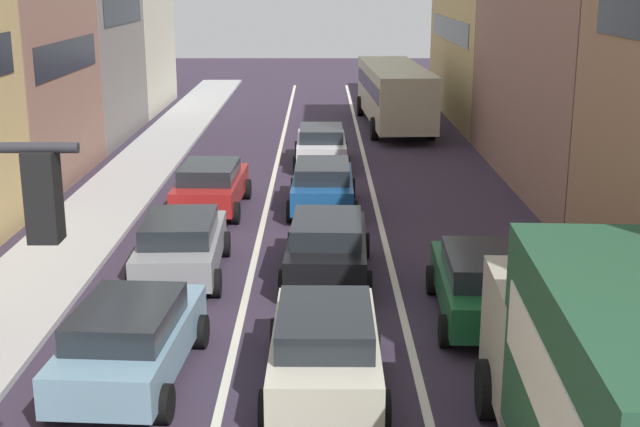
{
  "coord_description": "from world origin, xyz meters",
  "views": [
    {
      "loc": [
        -0.05,
        -7.29,
        6.86
      ],
      "look_at": [
        0.0,
        12.0,
        1.6
      ],
      "focal_mm": 48.63,
      "sensor_mm": 36.0,
      "label": 1
    }
  ],
  "objects_px": {
    "sedan_centre_lane_second": "(323,345)",
    "coupe_centre_lane_fourth": "(321,184)",
    "hatchback_centre_lane_third": "(325,245)",
    "sedan_left_lane_third": "(179,244)",
    "sedan_left_lane_fourth": "(209,185)",
    "bus_mid_queue_primary": "(392,90)",
    "removalist_box_truck": "(623,391)",
    "sedan_right_lane_behind_truck": "(482,283)",
    "sedan_centre_lane_fifth": "(319,144)",
    "wagon_left_lane_second": "(128,339)"
  },
  "relations": [
    {
      "from": "sedan_centre_lane_second",
      "to": "coupe_centre_lane_fourth",
      "type": "bearing_deg",
      "value": 0.53
    },
    {
      "from": "hatchback_centre_lane_third",
      "to": "sedan_left_lane_third",
      "type": "relative_size",
      "value": 1.0
    },
    {
      "from": "sedan_centre_lane_second",
      "to": "hatchback_centre_lane_third",
      "type": "bearing_deg",
      "value": -0.34
    },
    {
      "from": "sedan_left_lane_fourth",
      "to": "bus_mid_queue_primary",
      "type": "height_order",
      "value": "bus_mid_queue_primary"
    },
    {
      "from": "sedan_left_lane_third",
      "to": "removalist_box_truck",
      "type": "bearing_deg",
      "value": -146.37
    },
    {
      "from": "sedan_left_lane_fourth",
      "to": "bus_mid_queue_primary",
      "type": "bearing_deg",
      "value": -22.3
    },
    {
      "from": "sedan_right_lane_behind_truck",
      "to": "sedan_left_lane_fourth",
      "type": "bearing_deg",
      "value": 39.71
    },
    {
      "from": "sedan_left_lane_third",
      "to": "sedan_centre_lane_fifth",
      "type": "height_order",
      "value": "same"
    },
    {
      "from": "sedan_centre_lane_fifth",
      "to": "sedan_centre_lane_second",
      "type": "bearing_deg",
      "value": 179.83
    },
    {
      "from": "sedan_left_lane_fourth",
      "to": "sedan_right_lane_behind_truck",
      "type": "xyz_separation_m",
      "value": [
        6.68,
        -8.69,
        0.0
      ]
    },
    {
      "from": "coupe_centre_lane_fourth",
      "to": "sedan_left_lane_fourth",
      "type": "height_order",
      "value": "same"
    },
    {
      "from": "wagon_left_lane_second",
      "to": "sedan_left_lane_third",
      "type": "xyz_separation_m",
      "value": [
        0.02,
        5.55,
        0.0
      ]
    },
    {
      "from": "hatchback_centre_lane_third",
      "to": "sedan_left_lane_third",
      "type": "xyz_separation_m",
      "value": [
        -3.45,
        0.05,
        0.0
      ]
    },
    {
      "from": "sedan_centre_lane_second",
      "to": "coupe_centre_lane_fourth",
      "type": "distance_m",
      "value": 11.92
    },
    {
      "from": "sedan_centre_lane_fifth",
      "to": "wagon_left_lane_second",
      "type": "bearing_deg",
      "value": 169.29
    },
    {
      "from": "removalist_box_truck",
      "to": "wagon_left_lane_second",
      "type": "bearing_deg",
      "value": 61.44
    },
    {
      "from": "removalist_box_truck",
      "to": "sedan_centre_lane_second",
      "type": "height_order",
      "value": "removalist_box_truck"
    },
    {
      "from": "sedan_centre_lane_second",
      "to": "sedan_left_lane_third",
      "type": "xyz_separation_m",
      "value": [
        -3.36,
        5.8,
        0.0
      ]
    },
    {
      "from": "wagon_left_lane_second",
      "to": "hatchback_centre_lane_third",
      "type": "relative_size",
      "value": 1.01
    },
    {
      "from": "coupe_centre_lane_fourth",
      "to": "sedan_centre_lane_fifth",
      "type": "bearing_deg",
      "value": 1.02
    },
    {
      "from": "hatchback_centre_lane_third",
      "to": "sedan_left_lane_fourth",
      "type": "distance_m",
      "value": 6.97
    },
    {
      "from": "sedan_centre_lane_fifth",
      "to": "bus_mid_queue_primary",
      "type": "relative_size",
      "value": 0.41
    },
    {
      "from": "wagon_left_lane_second",
      "to": "sedan_left_lane_third",
      "type": "height_order",
      "value": "same"
    },
    {
      "from": "removalist_box_truck",
      "to": "bus_mid_queue_primary",
      "type": "relative_size",
      "value": 0.74
    },
    {
      "from": "removalist_box_truck",
      "to": "bus_mid_queue_primary",
      "type": "bearing_deg",
      "value": 3.35
    },
    {
      "from": "sedan_right_lane_behind_truck",
      "to": "sedan_left_lane_third",
      "type": "bearing_deg",
      "value": 70.07
    },
    {
      "from": "sedan_centre_lane_fifth",
      "to": "sedan_right_lane_behind_truck",
      "type": "distance_m",
      "value": 15.7
    },
    {
      "from": "sedan_centre_lane_second",
      "to": "bus_mid_queue_primary",
      "type": "relative_size",
      "value": 0.41
    },
    {
      "from": "sedan_left_lane_third",
      "to": "sedan_right_lane_behind_truck",
      "type": "xyz_separation_m",
      "value": [
        6.65,
        -2.7,
        0.0
      ]
    },
    {
      "from": "sedan_right_lane_behind_truck",
      "to": "bus_mid_queue_primary",
      "type": "distance_m",
      "value": 23.84
    },
    {
      "from": "hatchback_centre_lane_third",
      "to": "sedan_left_lane_fourth",
      "type": "xyz_separation_m",
      "value": [
        -3.48,
        6.05,
        0.0
      ]
    },
    {
      "from": "sedan_centre_lane_fifth",
      "to": "coupe_centre_lane_fourth",
      "type": "bearing_deg",
      "value": 179.99
    },
    {
      "from": "sedan_left_lane_third",
      "to": "coupe_centre_lane_fourth",
      "type": "height_order",
      "value": "same"
    },
    {
      "from": "sedan_centre_lane_second",
      "to": "hatchback_centre_lane_third",
      "type": "relative_size",
      "value": 0.99
    },
    {
      "from": "sedan_centre_lane_second",
      "to": "wagon_left_lane_second",
      "type": "height_order",
      "value": "same"
    },
    {
      "from": "sedan_centre_lane_second",
      "to": "sedan_centre_lane_fifth",
      "type": "distance_m",
      "value": 18.44
    },
    {
      "from": "removalist_box_truck",
      "to": "bus_mid_queue_primary",
      "type": "height_order",
      "value": "removalist_box_truck"
    },
    {
      "from": "hatchback_centre_lane_third",
      "to": "bus_mid_queue_primary",
      "type": "bearing_deg",
      "value": -6.92
    },
    {
      "from": "sedan_left_lane_third",
      "to": "coupe_centre_lane_fourth",
      "type": "relative_size",
      "value": 1.01
    },
    {
      "from": "bus_mid_queue_primary",
      "to": "sedan_left_lane_third",
      "type": "bearing_deg",
      "value": 159.79
    },
    {
      "from": "sedan_left_lane_third",
      "to": "sedan_centre_lane_second",
      "type": "bearing_deg",
      "value": -151.75
    },
    {
      "from": "sedan_right_lane_behind_truck",
      "to": "bus_mid_queue_primary",
      "type": "relative_size",
      "value": 0.41
    },
    {
      "from": "removalist_box_truck",
      "to": "sedan_left_lane_third",
      "type": "relative_size",
      "value": 1.79
    },
    {
      "from": "coupe_centre_lane_fourth",
      "to": "sedan_centre_lane_fifth",
      "type": "height_order",
      "value": "same"
    },
    {
      "from": "removalist_box_truck",
      "to": "sedan_left_lane_fourth",
      "type": "xyz_separation_m",
      "value": [
        -7.05,
        15.84,
        -1.18
      ]
    },
    {
      "from": "hatchback_centre_lane_third",
      "to": "sedan_left_lane_third",
      "type": "bearing_deg",
      "value": 91.08
    },
    {
      "from": "sedan_left_lane_fourth",
      "to": "sedan_right_lane_behind_truck",
      "type": "height_order",
      "value": "same"
    },
    {
      "from": "sedan_left_lane_fourth",
      "to": "sedan_right_lane_behind_truck",
      "type": "bearing_deg",
      "value": -140.59
    },
    {
      "from": "removalist_box_truck",
      "to": "coupe_centre_lane_fourth",
      "type": "bearing_deg",
      "value": 15.78
    },
    {
      "from": "sedan_left_lane_fourth",
      "to": "bus_mid_queue_primary",
      "type": "xyz_separation_m",
      "value": [
        6.79,
        15.13,
        0.96
      ]
    }
  ]
}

